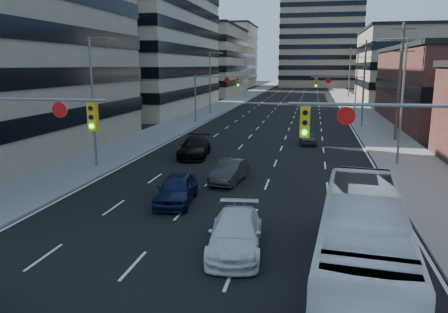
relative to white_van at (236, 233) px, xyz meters
name	(u,v)px	position (x,y,z in m)	size (l,w,h in m)	color
road_surface	(299,89)	(-1.60, 121.92, -0.70)	(18.00, 300.00, 0.02)	black
sidewalk_left	(262,88)	(-13.10, 121.92, -0.64)	(5.00, 300.00, 0.15)	slate
sidewalk_right	(338,89)	(9.90, 121.92, -0.64)	(5.00, 300.00, 0.15)	slate
office_left_mid	(116,21)	(-28.60, 51.92, 13.29)	(26.00, 34.00, 28.00)	#ADA089
office_left_far	(199,62)	(-25.60, 91.92, 7.29)	(20.00, 30.00, 16.00)	gray
office_right_far	(419,66)	(23.40, 79.92, 6.29)	(22.00, 28.00, 14.00)	gray
bg_block_left	(217,57)	(-29.60, 131.92, 9.29)	(24.00, 24.00, 20.00)	#ADA089
bg_block_right	(411,69)	(30.40, 121.92, 5.29)	(22.00, 22.00, 12.00)	gray
signal_near_left	(19,135)	(-9.05, -0.08, 3.61)	(6.59, 0.33, 6.00)	slate
signal_near_right	(403,148)	(5.85, -0.08, 3.61)	(6.59, 0.33, 6.00)	slate
signal_far_left	(214,89)	(-9.28, 36.92, 3.59)	(6.09, 0.33, 6.00)	slate
signal_far_right	(343,90)	(6.08, 36.92, 3.59)	(6.09, 0.33, 6.00)	slate
utility_pole_block	(400,80)	(10.60, 27.92, 5.06)	(2.20, 0.28, 11.00)	#4C3D2D
utility_pole_midblock	(364,74)	(10.60, 57.92, 5.06)	(2.20, 0.28, 11.00)	#4C3D2D
utility_pole_distant	(350,71)	(10.60, 87.92, 5.06)	(2.20, 0.28, 11.00)	#4C3D2D
streetlight_left_near	(95,96)	(-11.94, 11.92, 4.34)	(2.03, 0.22, 9.00)	slate
streetlight_left_mid	(211,80)	(-11.94, 46.92, 4.34)	(2.03, 0.22, 9.00)	slate
streetlight_left_far	(247,75)	(-11.94, 81.92, 4.34)	(2.03, 0.22, 9.00)	slate
streetlight_right_near	(400,96)	(8.74, 16.92, 4.34)	(2.03, 0.22, 9.00)	slate
streetlight_right_far	(355,80)	(8.74, 51.92, 4.34)	(2.03, 0.22, 9.00)	slate
white_van	(236,233)	(0.00, 0.00, 0.00)	(2.00, 4.92, 1.43)	silver
transit_bus	(362,242)	(4.50, -1.90, 0.81)	(2.55, 10.91, 3.04)	white
sedan_blue	(176,189)	(-4.11, 5.38, 0.04)	(1.79, 4.44, 1.51)	#0D1637
sedan_grey_center	(230,171)	(-2.14, 10.06, -0.03)	(1.45, 4.17, 1.37)	#2C2C2E
sedan_black_far	(194,147)	(-6.31, 16.99, 0.05)	(2.13, 5.25, 1.52)	black
sedan_grey_right	(308,137)	(2.43, 24.68, -0.09)	(1.47, 3.65, 1.24)	#3A393C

